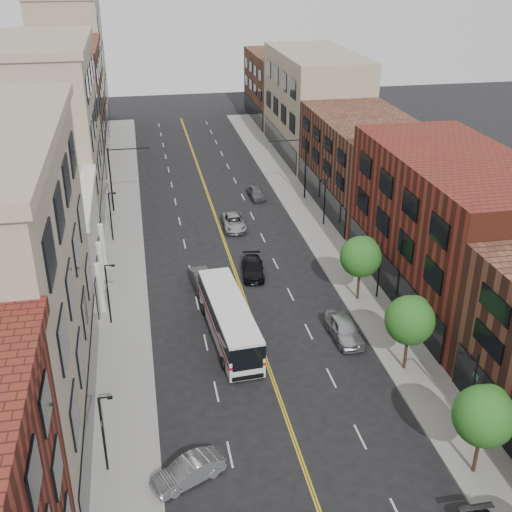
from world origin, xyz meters
TOP-DOWN VIEW (x-y plane):
  - sidewalk_left at (-10.00, 35.00)m, footprint 4.00×110.00m
  - sidewalk_right at (10.00, 35.00)m, footprint 4.00×110.00m
  - bldg_l_white at (-17.00, 31.00)m, footprint 10.00×14.00m
  - bldg_l_far_a at (-17.00, 48.00)m, footprint 10.00×20.00m
  - bldg_l_far_b at (-17.00, 68.00)m, footprint 10.00×20.00m
  - bldg_l_far_c at (-17.00, 86.00)m, footprint 10.00×16.00m
  - bldg_r_mid at (17.00, 24.00)m, footprint 10.00×22.00m
  - bldg_r_far_a at (17.00, 45.00)m, footprint 10.00×20.00m
  - bldg_r_far_b at (17.00, 66.00)m, footprint 10.00×22.00m
  - bldg_r_far_c at (17.00, 86.00)m, footprint 10.00×18.00m
  - tree_r_1 at (9.39, 4.07)m, footprint 3.40×3.40m
  - tree_r_2 at (9.39, 14.07)m, footprint 3.40×3.40m
  - tree_r_3 at (9.39, 24.07)m, footprint 3.40×3.40m
  - lamp_l_1 at (-10.95, 8.00)m, footprint 0.81×0.55m
  - lamp_l_2 at (-10.95, 24.00)m, footprint 0.81×0.55m
  - lamp_l_3 at (-10.95, 40.00)m, footprint 0.81×0.55m
  - lamp_r_1 at (10.95, 8.00)m, footprint 0.81×0.55m
  - lamp_r_2 at (10.95, 24.00)m, footprint 0.81×0.55m
  - lamp_r_3 at (10.95, 40.00)m, footprint 0.81×0.55m
  - signal_mast_left at (-10.27, 48.00)m, footprint 4.49×0.18m
  - signal_mast_right at (10.27, 48.00)m, footprint 4.49×0.18m
  - city_bus at (-2.14, 20.35)m, footprint 3.39×11.80m
  - car_angle_b at (-6.56, 6.41)m, footprint 4.40×3.10m
  - car_parked_far at (6.37, 18.61)m, footprint 2.15×4.92m
  - car_lane_behind at (-3.25, 28.88)m, footprint 2.08×4.79m
  - car_lane_a at (1.50, 30.11)m, footprint 2.46×4.87m
  - car_lane_b at (1.50, 41.00)m, footprint 2.50×5.03m
  - car_lane_c at (5.50, 49.37)m, footprint 1.78×4.13m

SIDE VIEW (x-z plane):
  - sidewalk_left at x=-10.00m, z-range 0.00..0.15m
  - sidewalk_right at x=10.00m, z-range 0.00..0.15m
  - car_lane_a at x=1.50m, z-range 0.00..1.35m
  - car_lane_b at x=1.50m, z-range 0.00..1.37m
  - car_angle_b at x=-6.56m, z-range 0.00..1.38m
  - car_lane_c at x=5.50m, z-range 0.00..1.39m
  - car_lane_behind at x=-3.25m, z-range 0.00..1.53m
  - car_parked_far at x=6.37m, z-range 0.00..1.65m
  - city_bus at x=-2.14m, z-range 0.24..3.24m
  - lamp_l_1 at x=-10.95m, z-range 0.45..5.50m
  - lamp_l_2 at x=-10.95m, z-range 0.45..5.50m
  - lamp_l_3 at x=-10.95m, z-range 0.45..5.50m
  - lamp_r_1 at x=10.95m, z-range 0.45..5.50m
  - lamp_r_2 at x=10.95m, z-range 0.45..5.50m
  - lamp_r_3 at x=10.95m, z-range 0.45..5.50m
  - bldg_l_white at x=-17.00m, z-range 0.00..8.00m
  - tree_r_1 at x=9.39m, z-range 1.33..6.92m
  - tree_r_2 at x=9.39m, z-range 1.33..6.92m
  - tree_r_3 at x=9.39m, z-range 1.33..6.92m
  - signal_mast_left at x=-10.27m, z-range 1.05..8.25m
  - signal_mast_right at x=10.27m, z-range 1.05..8.25m
  - bldg_r_far_a at x=17.00m, z-range 0.00..10.00m
  - bldg_r_far_c at x=17.00m, z-range 0.00..11.00m
  - bldg_r_mid at x=17.00m, z-range 0.00..12.00m
  - bldg_r_far_b at x=17.00m, z-range 0.00..14.00m
  - bldg_l_far_b at x=-17.00m, z-range 0.00..15.00m
  - bldg_l_far_a at x=-17.00m, z-range 0.00..18.00m
  - bldg_l_far_c at x=-17.00m, z-range 0.00..20.00m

